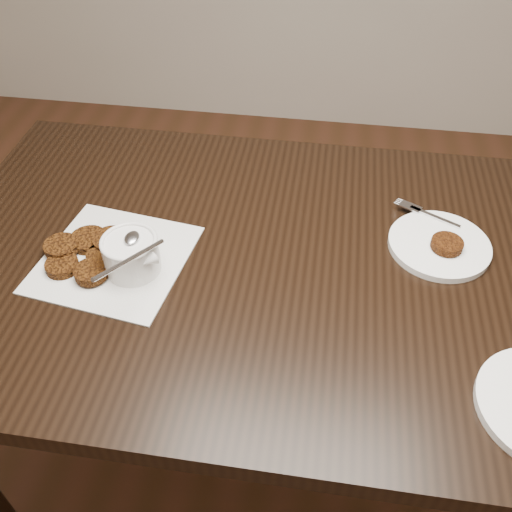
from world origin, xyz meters
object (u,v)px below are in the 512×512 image
Objects in this scene: sauce_ramekin at (128,240)px; plate_with_patty at (440,242)px; table at (262,369)px; napkin at (115,259)px.

sauce_ramekin is 0.72× the size of plate_with_patty.
table is at bearing -166.73° from plate_with_patty.
napkin is 1.90× the size of sauce_ramekin.
table is 6.64× the size of plate_with_patty.
napkin is at bearing -170.29° from table.
sauce_ramekin reaches higher than plate_with_patty.
table is 0.47m from napkin.
plate_with_patty reaches higher than napkin.
napkin is 0.09m from sauce_ramekin.
sauce_ramekin is (0.05, -0.02, 0.07)m from napkin.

